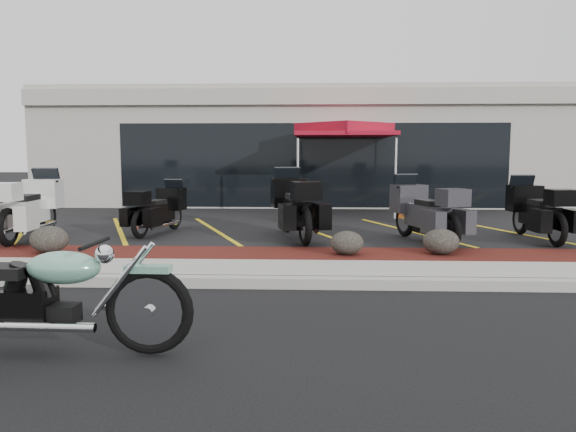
{
  "coord_description": "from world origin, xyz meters",
  "views": [
    {
      "loc": [
        -0.0,
        -6.92,
        1.93
      ],
      "look_at": [
        -0.35,
        1.2,
        0.99
      ],
      "focal_mm": 35.0,
      "sensor_mm": 36.0,
      "label": 1
    }
  ],
  "objects_px": {
    "touring_white": "(47,201)",
    "popup_canopy": "(344,132)",
    "hero_cruiser": "(149,298)",
    "traffic_cone": "(287,211)"
  },
  "relations": [
    {
      "from": "touring_white",
      "to": "popup_canopy",
      "type": "height_order",
      "value": "popup_canopy"
    },
    {
      "from": "hero_cruiser",
      "to": "touring_white",
      "type": "distance_m",
      "value": 8.08
    },
    {
      "from": "popup_canopy",
      "to": "hero_cruiser",
      "type": "bearing_deg",
      "value": -98.87
    },
    {
      "from": "touring_white",
      "to": "popup_canopy",
      "type": "bearing_deg",
      "value": -60.03
    },
    {
      "from": "hero_cruiser",
      "to": "traffic_cone",
      "type": "bearing_deg",
      "value": 85.84
    },
    {
      "from": "traffic_cone",
      "to": "popup_canopy",
      "type": "xyz_separation_m",
      "value": [
        1.55,
        1.98,
        2.09
      ]
    },
    {
      "from": "popup_canopy",
      "to": "touring_white",
      "type": "bearing_deg",
      "value": -143.59
    },
    {
      "from": "traffic_cone",
      "to": "touring_white",
      "type": "bearing_deg",
      "value": -155.33
    },
    {
      "from": "hero_cruiser",
      "to": "traffic_cone",
      "type": "distance_m",
      "value": 9.26
    },
    {
      "from": "hero_cruiser",
      "to": "touring_white",
      "type": "relative_size",
      "value": 1.29
    }
  ]
}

